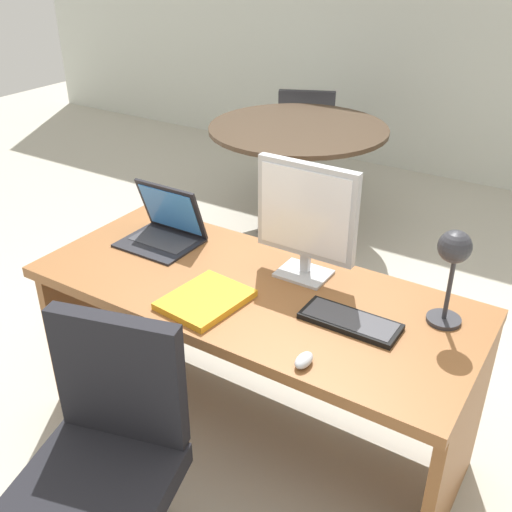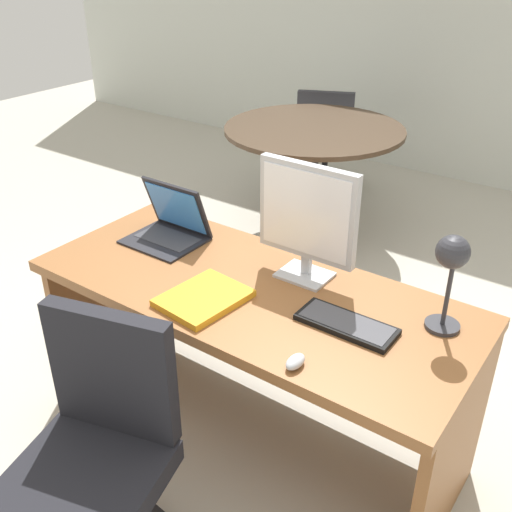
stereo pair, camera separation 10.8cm
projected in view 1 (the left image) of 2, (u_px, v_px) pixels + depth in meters
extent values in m
plane|color=#B7B2A3|center=(381.00, 281.00, 3.74)|extent=(12.00, 12.00, 0.00)
cube|color=silver|center=(500.00, 9.00, 4.57)|extent=(10.00, 0.10, 2.80)
cube|color=brown|center=(251.00, 292.00, 2.29)|extent=(1.73, 0.74, 0.04)
cube|color=brown|center=(103.00, 307.00, 2.87)|extent=(0.04, 0.65, 0.69)
cube|color=brown|center=(456.00, 452.00, 2.07)|extent=(0.04, 0.65, 0.69)
cube|color=brown|center=(285.00, 328.00, 2.66)|extent=(1.53, 0.02, 0.48)
cube|color=#B7BABF|center=(304.00, 273.00, 2.36)|extent=(0.20, 0.16, 0.01)
cube|color=#B7BABF|center=(305.00, 262.00, 2.34)|extent=(0.04, 0.02, 0.08)
cube|color=#B7BABF|center=(306.00, 210.00, 2.23)|extent=(0.41, 0.04, 0.37)
cube|color=white|center=(304.00, 212.00, 2.21)|extent=(0.37, 0.00, 0.33)
cube|color=black|center=(160.00, 243.00, 2.59)|extent=(0.32, 0.27, 0.01)
cube|color=#38383D|center=(162.00, 240.00, 2.60)|extent=(0.27, 0.15, 0.00)
cube|color=black|center=(171.00, 209.00, 2.60)|extent=(0.32, 0.09, 0.24)
cube|color=#3F8CEA|center=(170.00, 210.00, 2.59)|extent=(0.28, 0.07, 0.20)
cube|color=black|center=(350.00, 321.00, 2.07)|extent=(0.35, 0.14, 0.02)
cube|color=#47474C|center=(350.00, 319.00, 2.06)|extent=(0.32, 0.12, 0.00)
ellipsoid|color=#B7BABF|center=(304.00, 360.00, 1.87)|extent=(0.05, 0.08, 0.04)
cylinder|color=#2D2D33|center=(444.00, 319.00, 2.08)|extent=(0.12, 0.12, 0.01)
cylinder|color=#2D2D33|center=(450.00, 287.00, 2.02)|extent=(0.02, 0.02, 0.25)
sphere|color=#2D2D33|center=(455.00, 247.00, 1.91)|extent=(0.11, 0.11, 0.11)
cube|color=orange|center=(205.00, 300.00, 2.18)|extent=(0.27, 0.33, 0.03)
cube|color=black|center=(94.00, 490.00, 1.83)|extent=(0.57, 0.57, 0.08)
cube|color=black|center=(119.00, 377.00, 1.88)|extent=(0.44, 0.17, 0.46)
cylinder|color=black|center=(295.00, 230.00, 4.33)|extent=(0.54, 0.54, 0.04)
cylinder|color=black|center=(296.00, 181.00, 4.15)|extent=(0.08, 0.08, 0.72)
cylinder|color=#3F2D1E|center=(298.00, 128.00, 3.97)|extent=(1.20, 1.20, 0.03)
cylinder|color=black|center=(305.00, 182.00, 5.16)|extent=(0.56, 0.56, 0.04)
cylinder|color=black|center=(306.00, 162.00, 5.07)|extent=(0.05, 0.05, 0.33)
cube|color=#2D2D33|center=(307.00, 138.00, 4.97)|extent=(0.61, 0.61, 0.08)
cube|color=#2D2D33|center=(306.00, 117.00, 4.66)|extent=(0.42, 0.23, 0.40)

